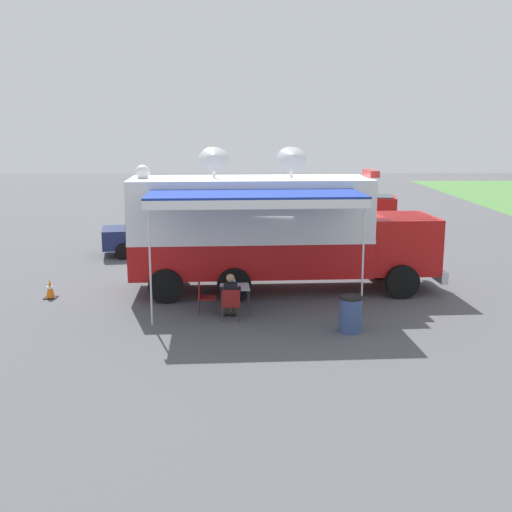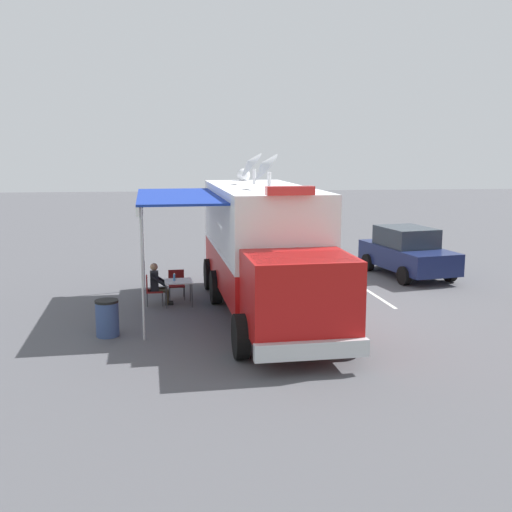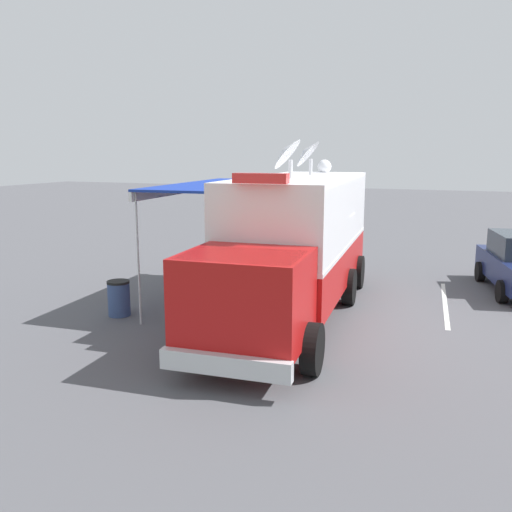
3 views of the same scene
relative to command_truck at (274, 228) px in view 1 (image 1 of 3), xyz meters
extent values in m
plane|color=#515156|center=(0.01, -0.75, -1.95)|extent=(100.00, 100.00, 0.00)
cube|color=silver|center=(-3.68, -2.41, -1.94)|extent=(0.42, 4.80, 0.01)
cube|color=#B71414|center=(0.01, -0.75, -0.80)|extent=(2.94, 7.34, 1.10)
cube|color=white|center=(0.01, -0.75, 0.60)|extent=(2.94, 7.34, 1.70)
cube|color=white|center=(0.01, -0.75, -0.25)|extent=(2.96, 7.36, 0.10)
cube|color=#B71414|center=(-0.28, 3.89, -0.50)|extent=(2.43, 2.24, 1.70)
cube|color=#28333D|center=(-0.29, 4.09, 0.00)|extent=(2.24, 1.60, 0.70)
cube|color=silver|center=(-0.35, 5.02, -1.40)|extent=(2.38, 0.35, 0.36)
cylinder|color=black|center=(-1.51, 3.61, -1.45)|extent=(0.36, 1.02, 1.00)
cylinder|color=black|center=(0.98, 3.77, -1.45)|extent=(0.36, 1.02, 1.00)
cylinder|color=black|center=(-1.20, -1.37, -1.45)|extent=(0.36, 1.02, 1.00)
cylinder|color=black|center=(1.29, -1.21, -1.45)|extent=(0.36, 1.02, 1.00)
cylinder|color=black|center=(-1.08, -3.34, -1.45)|extent=(0.36, 1.02, 1.00)
cylinder|color=black|center=(1.42, -3.19, -1.45)|extent=(0.36, 1.02, 1.00)
cube|color=white|center=(0.01, -0.75, 1.50)|extent=(2.94, 7.34, 0.10)
cube|color=red|center=(-0.22, 2.94, 1.67)|extent=(1.12, 0.35, 0.20)
cylinder|color=silver|center=(0.08, -1.83, 1.78)|extent=(0.10, 0.10, 0.45)
cone|color=silver|center=(0.23, -1.82, 2.18)|extent=(0.77, 0.94, 0.81)
cylinder|color=silver|center=(-0.07, 0.51, 1.78)|extent=(0.10, 0.10, 0.45)
cone|color=silver|center=(0.08, 0.52, 2.18)|extent=(0.77, 0.94, 0.81)
sphere|color=white|center=(0.21, -3.94, 1.73)|extent=(0.44, 0.44, 0.44)
cube|color=#193399|center=(2.36, -0.60, 1.30)|extent=(2.55, 5.89, 0.06)
cube|color=white|center=(3.42, -0.54, 1.16)|extent=(0.44, 5.75, 0.24)
cylinder|color=silver|center=(3.19, 2.18, -0.32)|extent=(0.05, 0.05, 3.25)
cylinder|color=silver|center=(3.53, -3.27, -0.32)|extent=(0.05, 0.05, 3.25)
cube|color=silver|center=(2.40, -1.16, -1.23)|extent=(0.85, 0.85, 0.03)
cylinder|color=#333338|center=(2.00, -0.82, -1.60)|extent=(0.03, 0.03, 0.70)
cylinder|color=#333338|center=(2.74, -0.77, -1.60)|extent=(0.03, 0.03, 0.70)
cylinder|color=#333338|center=(2.05, -1.55, -1.60)|extent=(0.03, 0.03, 0.70)
cylinder|color=#333338|center=(2.79, -1.51, -1.60)|extent=(0.03, 0.03, 0.70)
cylinder|color=#4C99D8|center=(2.51, -1.16, -1.12)|extent=(0.07, 0.07, 0.20)
cylinder|color=white|center=(2.51, -1.16, -1.01)|extent=(0.04, 0.04, 0.02)
cube|color=maroon|center=(3.10, -1.25, -1.53)|extent=(0.51, 0.51, 0.04)
cube|color=maroon|center=(3.32, -1.24, -1.30)|extent=(0.07, 0.48, 0.44)
cylinder|color=#333338|center=(2.89, -1.49, -1.74)|extent=(0.02, 0.02, 0.42)
cylinder|color=#333338|center=(2.86, -1.05, -1.74)|extent=(0.02, 0.02, 0.42)
cylinder|color=#333338|center=(3.33, -1.46, -1.74)|extent=(0.02, 0.02, 0.42)
cylinder|color=#333338|center=(3.30, -1.02, -1.74)|extent=(0.02, 0.02, 0.42)
cube|color=maroon|center=(2.46, -1.91, -1.53)|extent=(0.51, 0.51, 0.04)
cube|color=maroon|center=(2.47, -2.13, -1.30)|extent=(0.48, 0.07, 0.44)
cylinder|color=#333338|center=(2.23, -1.71, -1.74)|extent=(0.02, 0.02, 0.42)
cylinder|color=#333338|center=(2.67, -1.68, -1.74)|extent=(0.02, 0.02, 0.42)
cylinder|color=#333338|center=(2.25, -2.15, -1.74)|extent=(0.02, 0.02, 0.42)
cylinder|color=#333338|center=(2.69, -2.12, -1.74)|extent=(0.02, 0.02, 0.42)
cube|color=black|center=(3.10, -1.25, -1.23)|extent=(0.26, 0.37, 0.56)
sphere|color=#A37556|center=(3.10, -1.25, -0.81)|extent=(0.22, 0.22, 0.22)
cylinder|color=black|center=(2.99, -1.49, -1.19)|extent=(0.43, 0.12, 0.34)
cylinder|color=black|center=(2.96, -1.03, -1.19)|extent=(0.43, 0.12, 0.34)
cylinder|color=#383323|center=(2.92, -1.36, -1.51)|extent=(0.39, 0.15, 0.13)
cylinder|color=#383323|center=(2.74, -1.38, -1.74)|extent=(0.11, 0.11, 0.42)
cube|color=black|center=(2.68, -1.38, -1.91)|extent=(0.25, 0.11, 0.07)
cylinder|color=#383323|center=(2.91, -1.16, -1.51)|extent=(0.39, 0.15, 0.13)
cylinder|color=#383323|center=(2.73, -1.18, -1.74)|extent=(0.11, 0.11, 0.42)
cube|color=black|center=(2.67, -1.18, -1.91)|extent=(0.25, 0.11, 0.07)
cylinder|color=#384C7F|center=(4.10, 1.76, -1.52)|extent=(0.56, 0.56, 0.85)
cylinder|color=black|center=(4.10, 1.76, -1.07)|extent=(0.57, 0.57, 0.06)
cube|color=black|center=(0.92, -6.70, -1.93)|extent=(0.36, 0.36, 0.03)
cone|color=orange|center=(0.92, -6.70, -1.64)|extent=(0.26, 0.26, 0.55)
cylinder|color=white|center=(0.92, -6.70, -1.61)|extent=(0.17, 0.17, 0.06)
cube|color=white|center=(-10.52, 1.82, -0.35)|extent=(2.83, 5.45, 2.20)
cube|color=#B71414|center=(-10.52, 1.82, -1.20)|extent=(2.85, 5.47, 0.50)
cube|color=#B71414|center=(-10.03, 5.18, -0.83)|extent=(2.10, 1.86, 1.40)
cube|color=#28333D|center=(-10.01, 5.28, -0.38)|extent=(1.82, 1.33, 0.60)
cylinder|color=black|center=(-11.13, 4.94, -1.53)|extent=(0.38, 0.87, 0.84)
cylinder|color=black|center=(-9.05, 4.63, -1.53)|extent=(0.38, 0.87, 0.84)
cylinder|color=black|center=(-11.76, 0.55, -1.53)|extent=(0.38, 0.87, 0.84)
cylinder|color=black|center=(-9.68, 0.25, -1.53)|extent=(0.38, 0.87, 0.84)
cube|color=navy|center=(-5.77, -4.51, -1.25)|extent=(2.58, 4.47, 0.76)
cube|color=#28333D|center=(-5.74, -4.66, -0.53)|extent=(1.98, 2.37, 0.68)
cylinder|color=black|center=(-6.91, -3.41, -1.63)|extent=(0.34, 0.67, 0.64)
cylinder|color=black|center=(-5.14, -3.06, -1.63)|extent=(0.34, 0.67, 0.64)
cylinder|color=black|center=(-6.40, -5.97, -1.63)|extent=(0.34, 0.67, 0.64)
cylinder|color=black|center=(-4.63, -5.62, -1.63)|extent=(0.34, 0.67, 0.64)
camera|label=1|loc=(19.09, -0.69, 3.08)|focal=44.23mm
camera|label=2|loc=(2.10, 16.86, 2.62)|focal=43.76mm
camera|label=3|loc=(-3.95, 12.91, 2.17)|focal=37.77mm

